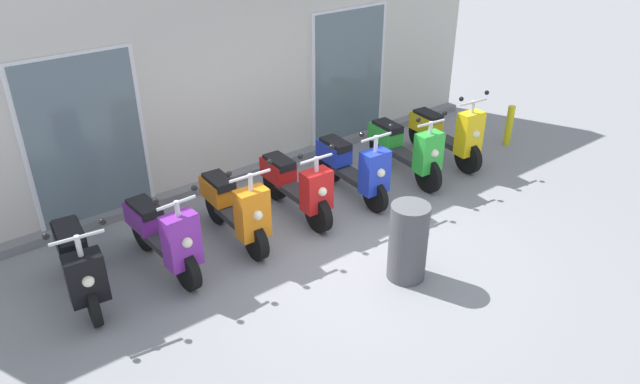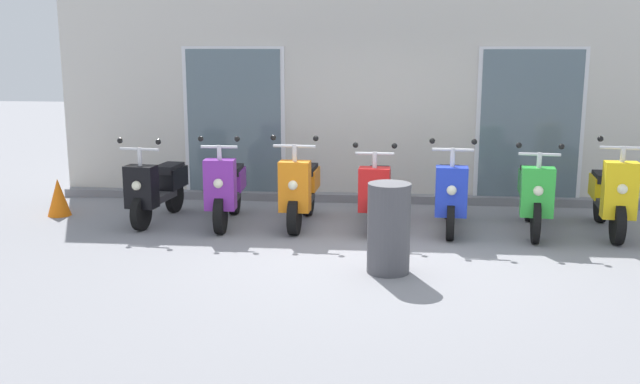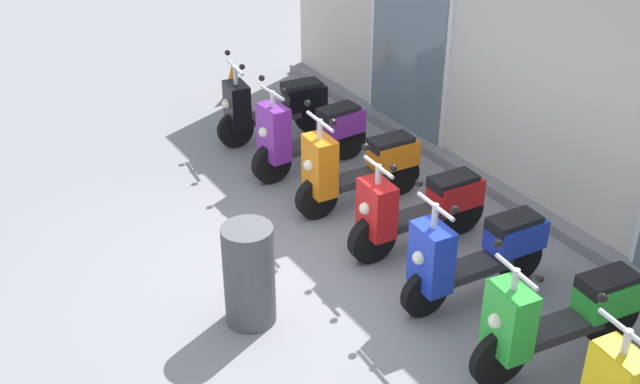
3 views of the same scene
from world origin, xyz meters
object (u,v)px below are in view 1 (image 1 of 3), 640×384
scooter_orange (235,208)px  scooter_black (79,263)px  scooter_yellow (447,133)px  trash_bin (408,242)px  scooter_green (405,148)px  curb_bollard (509,125)px  scooter_red (296,185)px  scooter_purple (163,235)px  scooter_blue (353,166)px

scooter_orange → scooter_black: bearing=179.1°
scooter_yellow → trash_bin: size_ratio=1.71×
scooter_green → scooter_yellow: size_ratio=1.03×
scooter_orange → curb_bollard: 5.27m
scooter_red → scooter_green: (1.97, -0.11, 0.05)m
scooter_black → scooter_orange: 1.94m
scooter_purple → scooter_blue: bearing=-0.2°
scooter_yellow → scooter_orange: bearing=179.6°
curb_bollard → scooter_orange: bearing=177.2°
scooter_black → scooter_green: scooter_green is taller
scooter_purple → scooter_black: bearing=176.8°
curb_bollard → trash_bin: size_ratio=0.74×
scooter_orange → curb_bollard: size_ratio=2.17×
scooter_yellow → scooter_blue: bearing=-179.8°
scooter_red → curb_bollard: 4.29m
scooter_green → scooter_yellow: 0.95m
trash_bin → scooter_purple: bearing=138.9°
scooter_black → scooter_green: bearing=-0.9°
scooter_black → scooter_green: (4.89, -0.08, 0.03)m
scooter_blue → scooter_red: bearing=173.8°
scooter_black → scooter_red: scooter_black is taller
scooter_black → scooter_blue: size_ratio=0.97×
scooter_green → scooter_yellow: (0.95, 0.02, -0.01)m
scooter_orange → scooter_yellow: 3.91m
scooter_purple → scooter_green: (3.94, -0.02, 0.02)m
scooter_blue → scooter_yellow: bearing=0.2°
scooter_yellow → scooter_green: bearing=-179.0°
scooter_black → scooter_blue: 3.86m
scooter_black → trash_bin: bearing=-31.8°
scooter_orange → trash_bin: 2.21m
scooter_yellow → curb_bollard: (1.36, -0.23, -0.13)m
scooter_orange → curb_bollard: bearing=-2.8°
scooter_red → trash_bin: bearing=-85.1°
scooter_purple → scooter_red: size_ratio=0.99×
scooter_purple → scooter_blue: 2.90m
scooter_orange → scooter_green: bearing=-0.9°
scooter_red → scooter_yellow: bearing=-1.9°
scooter_black → curb_bollard: bearing=-2.3°
scooter_black → scooter_orange: size_ratio=0.98×
scooter_orange → trash_bin: (1.15, -1.89, -0.00)m
scooter_blue → scooter_green: 1.04m
scooter_black → scooter_yellow: bearing=-0.6°
scooter_black → scooter_yellow: 5.84m
trash_bin → scooter_green: bearing=45.5°
scooter_purple → scooter_red: 1.97m
scooter_purple → scooter_yellow: (4.89, -0.01, 0.01)m
scooter_orange → scooter_green: (2.96, -0.05, 0.02)m
scooter_black → scooter_blue: bearing=-1.0°
scooter_orange → scooter_blue: bearing=-1.1°
scooter_green → scooter_yellow: scooter_yellow is taller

